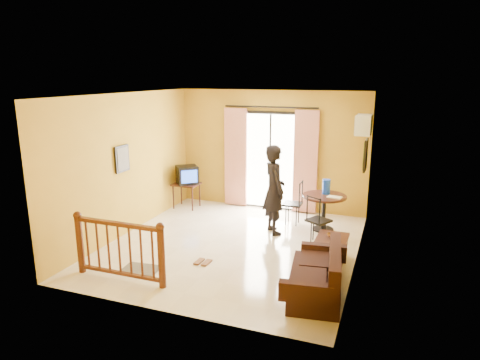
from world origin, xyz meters
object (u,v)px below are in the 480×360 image
(dining_table, at_px, (324,203))
(coffee_table, at_px, (331,248))
(standing_person, at_px, (274,190))
(sofa, at_px, (319,277))
(television, at_px, (187,175))

(dining_table, bearing_deg, coffee_table, -76.33)
(dining_table, relative_size, standing_person, 0.49)
(sofa, bearing_deg, television, 132.05)
(television, bearing_deg, standing_person, -60.71)
(television, bearing_deg, coffee_table, -68.53)
(standing_person, bearing_deg, television, 33.49)
(television, relative_size, sofa, 0.39)
(sofa, bearing_deg, coffee_table, 81.92)
(coffee_table, xyz_separation_m, sofa, (-0.00, -1.13, -0.01))
(television, relative_size, standing_person, 0.35)
(television, xyz_separation_m, standing_person, (2.40, -0.89, 0.09))
(sofa, xyz_separation_m, standing_person, (-1.31, 2.23, 0.63))
(television, bearing_deg, sofa, -80.36)
(dining_table, bearing_deg, standing_person, -152.25)
(coffee_table, relative_size, standing_person, 0.52)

